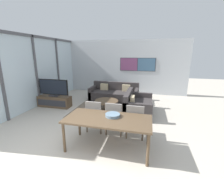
% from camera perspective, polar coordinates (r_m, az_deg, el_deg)
% --- Properties ---
extents(ground_plane, '(24.00, 24.00, 0.00)m').
position_cam_1_polar(ground_plane, '(3.31, -18.61, -26.99)').
color(ground_plane, beige).
extents(wall_back, '(6.78, 0.09, 2.80)m').
position_cam_1_polar(wall_back, '(8.12, 3.66, 8.61)').
color(wall_back, silver).
rests_on(wall_back, ground_plane).
extents(window_wall_left, '(0.07, 5.90, 2.80)m').
position_cam_1_polar(window_wall_left, '(6.68, -27.22, 7.14)').
color(window_wall_left, silver).
rests_on(window_wall_left, ground_plane).
extents(area_rug, '(2.49, 2.07, 0.01)m').
position_cam_1_polar(area_rug, '(5.79, -2.09, -7.78)').
color(area_rug, '#706051').
rests_on(area_rug, ground_plane).
extents(tv_console, '(1.33, 0.44, 0.44)m').
position_cam_1_polar(tv_console, '(6.52, -21.00, -4.24)').
color(tv_console, brown).
rests_on(tv_console, ground_plane).
extents(television, '(1.26, 0.20, 0.69)m').
position_cam_1_polar(television, '(6.37, -21.43, 0.60)').
color(television, '#2D2D33').
rests_on(television, tv_console).
extents(sofa_main, '(2.18, 0.92, 0.80)m').
position_cam_1_polar(sofa_main, '(6.92, 0.93, -1.84)').
color(sofa_main, '#383333').
rests_on(sofa_main, ground_plane).
extents(sofa_side, '(0.92, 1.48, 0.80)m').
position_cam_1_polar(sofa_side, '(5.49, 9.33, -6.24)').
color(sofa_side, '#383333').
rests_on(sofa_side, ground_plane).
extents(coffee_table, '(0.89, 0.89, 0.38)m').
position_cam_1_polar(coffee_table, '(5.69, -2.11, -5.12)').
color(coffee_table, brown).
rests_on(coffee_table, ground_plane).
extents(dining_table, '(1.89, 0.86, 0.73)m').
position_cam_1_polar(dining_table, '(3.37, -1.59, -11.96)').
color(dining_table, brown).
rests_on(dining_table, ground_plane).
extents(dining_chair_left, '(0.46, 0.46, 0.90)m').
position_cam_1_polar(dining_chair_left, '(4.16, -6.48, -9.14)').
color(dining_chair_left, gray).
rests_on(dining_chair_left, ground_plane).
extents(dining_chair_centre, '(0.46, 0.46, 0.90)m').
position_cam_1_polar(dining_chair_centre, '(4.00, 0.95, -10.02)').
color(dining_chair_centre, gray).
rests_on(dining_chair_centre, ground_plane).
extents(dining_chair_right, '(0.46, 0.46, 0.90)m').
position_cam_1_polar(dining_chair_right, '(3.89, 8.86, -10.90)').
color(dining_chair_right, gray).
rests_on(dining_chair_right, ground_plane).
extents(fruit_bowl, '(0.33, 0.33, 0.06)m').
position_cam_1_polar(fruit_bowl, '(3.41, 0.26, -9.63)').
color(fruit_bowl, slate).
rests_on(fruit_bowl, dining_table).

